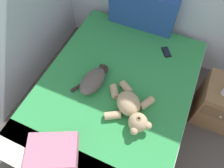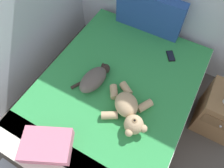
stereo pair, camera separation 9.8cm
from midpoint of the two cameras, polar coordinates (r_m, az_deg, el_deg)
bed at (r=2.29m, az=1.87°, el=-4.46°), size 1.52×2.03×0.52m
patterned_cushion at (r=2.50m, az=11.32°, el=18.46°), size 0.77×0.13×0.44m
cat at (r=2.03m, az=-3.48°, el=1.46°), size 0.29×0.42×0.15m
teddy_bear at (r=1.86m, az=6.00°, el=-7.23°), size 0.50×0.50×0.18m
cell_phone at (r=2.39m, az=16.89°, el=7.32°), size 0.14×0.16×0.01m
throw_pillow at (r=1.83m, az=-15.90°, el=-15.89°), size 0.48×0.43×0.11m
nightstand at (r=2.52m, az=28.67°, el=-6.71°), size 0.41×0.47×0.53m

